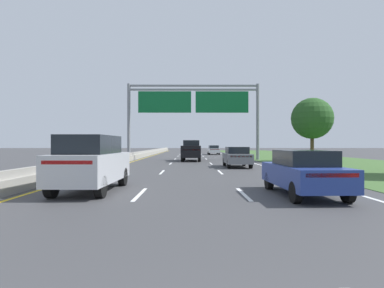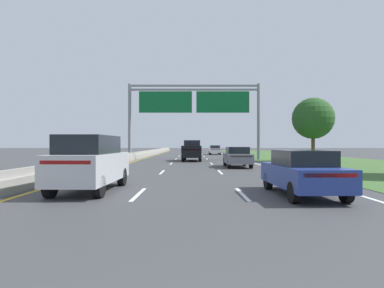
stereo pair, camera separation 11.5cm
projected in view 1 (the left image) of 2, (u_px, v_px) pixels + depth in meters
The scene contains 11 objects.
ground_plane at pixel (191, 160), 35.97m from camera, with size 220.00×220.00×0.00m, color #3D3D3F.
lane_striping at pixel (191, 160), 35.52m from camera, with size 11.96×106.00×0.01m.
grass_verge_right at pixel (315, 160), 36.05m from camera, with size 14.00×110.00×0.02m, color #3D602D.
median_barrier_concrete at pixel (132, 157), 35.94m from camera, with size 0.60×110.00×0.85m.
overhead_sign_gantry at pixel (193, 105), 36.61m from camera, with size 15.06×0.42×8.67m.
pickup_truck_black at pixel (191, 151), 34.33m from camera, with size 2.12×5.44×2.20m.
car_silver_left_lane_suv at pixel (91, 162), 12.21m from camera, with size 2.00×4.74×2.11m.
car_blue_right_lane_sedan at pixel (303, 172), 11.23m from camera, with size 1.92×4.44×1.57m.
car_grey_right_lane_sedan at pixel (237, 157), 25.00m from camera, with size 1.83×4.40×1.57m.
car_white_right_lane_sedan at pixel (214, 150), 54.84m from camera, with size 1.90×4.43×1.57m.
roadside_tree_mid at pixel (312, 119), 32.96m from camera, with size 4.20×4.20×6.52m.
Camera 1 is at (-0.06, -0.97, 1.79)m, focal length 30.17 mm.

